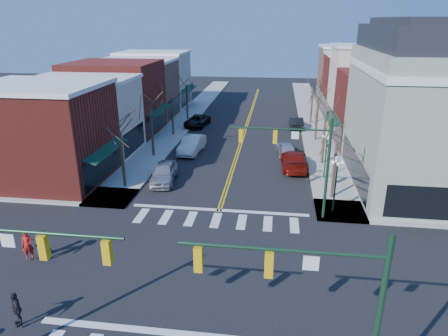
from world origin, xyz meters
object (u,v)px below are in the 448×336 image
at_px(pedestrian_dark_b, 42,244).
at_px(victorian_corner, 440,108).
at_px(lamppost_corner, 336,175).
at_px(car_right_near, 294,160).
at_px(pedestrian_dark_a, 16,309).
at_px(car_right_far, 296,123).
at_px(pedestrian_red_a, 28,245).
at_px(car_left_far, 197,121).
at_px(car_left_mid, 192,145).
at_px(lamppost_midblock, 327,147).
at_px(car_right_mid, 286,149).
at_px(car_left_near, 164,173).

bearing_deg(pedestrian_dark_b, victorian_corner, -138.59).
height_order(lamppost_corner, pedestrian_dark_b, lamppost_corner).
height_order(car_right_near, pedestrian_dark_a, pedestrian_dark_a).
distance_m(car_right_far, pedestrian_red_a, 36.31).
distance_m(car_left_far, car_right_far, 12.81).
distance_m(victorian_corner, car_left_mid, 22.98).
xyz_separation_m(victorian_corner, lamppost_corner, (-8.30, -6.00, -3.70)).
height_order(victorian_corner, car_left_mid, victorian_corner).
xyz_separation_m(lamppost_midblock, pedestrian_dark_b, (-17.33, -14.94, -1.93)).
bearing_deg(pedestrian_dark_a, pedestrian_red_a, 162.10).
xyz_separation_m(victorian_corner, pedestrian_dark_b, (-25.63, -14.44, -5.62)).
bearing_deg(car_left_mid, lamppost_midblock, -19.96).
bearing_deg(victorian_corner, car_right_mid, 150.52).
distance_m(car_right_near, pedestrian_dark_a, 26.05).
xyz_separation_m(lamppost_corner, lamppost_midblock, (0.00, 6.50, 0.00)).
xyz_separation_m(car_left_far, car_right_mid, (11.38, -10.79, 0.02)).
height_order(victorian_corner, car_left_near, victorian_corner).
xyz_separation_m(car_left_near, car_right_near, (11.16, 4.90, 0.01)).
bearing_deg(car_left_mid, car_left_far, 102.73).
bearing_deg(car_left_far, car_right_near, -42.38).
xyz_separation_m(car_right_near, car_right_mid, (-0.69, 3.54, -0.08)).
distance_m(car_right_near, pedestrian_red_a, 23.51).
relative_size(victorian_corner, pedestrian_red_a, 8.09).
bearing_deg(pedestrian_dark_b, car_right_near, -118.36).
xyz_separation_m(lamppost_midblock, car_right_far, (-1.80, 17.32, -2.22)).
relative_size(lamppost_midblock, car_left_mid, 0.83).
xyz_separation_m(car_left_far, pedestrian_dark_a, (-0.90, -36.93, 0.27)).
bearing_deg(pedestrian_dark_a, car_left_far, 132.96).
height_order(car_left_mid, pedestrian_dark_b, pedestrian_dark_b).
xyz_separation_m(car_right_far, pedestrian_dark_b, (-15.53, -32.25, 0.29)).
height_order(lamppost_midblock, car_right_far, lamppost_midblock).
height_order(car_left_near, car_right_far, car_left_near).
distance_m(pedestrian_dark_a, pedestrian_dark_b, 5.50).
bearing_deg(car_left_mid, car_right_near, -13.68).
relative_size(victorian_corner, pedestrian_dark_a, 8.41).
bearing_deg(car_left_near, pedestrian_dark_a, -101.69).
relative_size(victorian_corner, car_left_near, 2.94).
relative_size(victorian_corner, car_right_far, 3.16).
bearing_deg(lamppost_midblock, car_left_far, 130.98).
distance_m(lamppost_midblock, car_left_mid, 14.42).
bearing_deg(car_left_near, lamppost_midblock, 4.23).
xyz_separation_m(car_left_near, car_right_far, (11.89, 19.75, -0.08)).
relative_size(car_left_far, pedestrian_red_a, 2.97).
distance_m(car_left_near, car_right_far, 23.06).
distance_m(lamppost_corner, car_left_far, 27.59).
xyz_separation_m(victorian_corner, pedestrian_dark_a, (-23.80, -19.62, -5.66)).
bearing_deg(victorian_corner, pedestrian_red_a, -151.07).
height_order(car_left_mid, car_right_mid, car_left_mid).
relative_size(car_right_far, pedestrian_dark_b, 2.55).
xyz_separation_m(car_right_mid, pedestrian_dark_a, (-12.28, -26.14, 0.25)).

